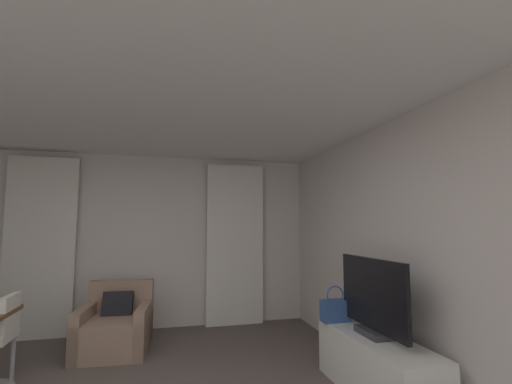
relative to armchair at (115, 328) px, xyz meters
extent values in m
cube|color=silver|center=(0.26, 0.88, 1.03)|extent=(5.12, 0.06, 2.60)
cube|color=silver|center=(2.79, -2.15, 1.03)|extent=(0.06, 6.12, 2.60)
cube|color=white|center=(0.26, -2.15, 2.36)|extent=(5.12, 6.12, 0.06)
cube|color=silver|center=(-1.11, 0.75, 0.98)|extent=(0.90, 0.06, 2.50)
cube|color=silver|center=(1.64, 0.75, 0.98)|extent=(0.90, 0.06, 2.50)
cube|color=#997A66|center=(0.00, -0.04, -0.07)|extent=(0.87, 0.90, 0.42)
cube|color=#997A66|center=(0.03, 0.31, 0.34)|extent=(0.81, 0.20, 0.39)
cube|color=#997A66|center=(0.34, -0.07, 0.00)|extent=(0.19, 0.84, 0.56)
cube|color=#997A66|center=(-0.34, -0.01, 0.00)|extent=(0.19, 0.84, 0.56)
cube|color=black|center=(0.01, 0.09, 0.24)|extent=(0.38, 0.23, 0.37)
cylinder|color=#99999E|center=(-0.85, -0.68, 0.08)|extent=(0.04, 0.04, 0.70)
cube|color=silver|center=(-0.83, -0.85, 0.44)|extent=(0.07, 0.36, 0.34)
cube|color=white|center=(2.44, -1.82, -0.01)|extent=(0.47, 1.40, 0.53)
cube|color=#333338|center=(2.44, -1.79, 0.29)|extent=(0.20, 0.36, 0.06)
cube|color=black|center=(2.44, -1.79, 0.64)|extent=(0.04, 1.00, 0.64)
cube|color=#335193|center=(2.32, -1.28, 0.37)|extent=(0.30, 0.14, 0.22)
torus|color=#335193|center=(2.32, -1.28, 0.53)|extent=(0.20, 0.02, 0.20)
camera|label=1|loc=(0.58, -4.68, 1.27)|focal=24.26mm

